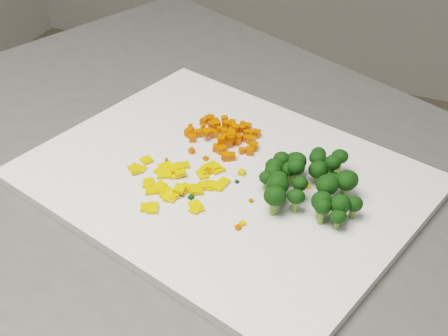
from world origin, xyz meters
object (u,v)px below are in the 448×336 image
at_px(cutting_board, 224,179).
at_px(broccoli_pile, 315,176).
at_px(carrot_pile, 221,132).
at_px(pepper_pile, 174,178).

height_order(cutting_board, broccoli_pile, broccoli_pile).
bearing_deg(cutting_board, broccoli_pile, 1.49).
relative_size(cutting_board, carrot_pile, 4.50).
distance_m(carrot_pile, pepper_pile, 0.10).
height_order(cutting_board, carrot_pile, carrot_pile).
relative_size(pepper_pile, broccoli_pile, 0.97).
bearing_deg(cutting_board, carrot_pile, 115.33).
height_order(cutting_board, pepper_pile, pepper_pile).
xyz_separation_m(carrot_pile, broccoli_pile, (0.14, -0.06, 0.01)).
bearing_deg(broccoli_pile, carrot_pile, 155.70).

